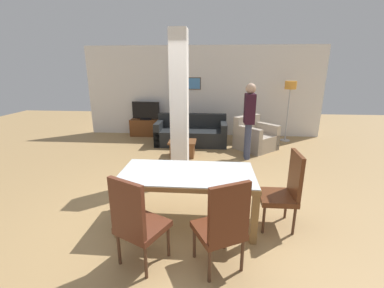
{
  "coord_description": "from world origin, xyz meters",
  "views": [
    {
      "loc": [
        0.31,
        -3.13,
        2.07
      ],
      "look_at": [
        0.0,
        0.81,
        0.89
      ],
      "focal_mm": 24.0,
      "sensor_mm": 36.0,
      "label": 1
    }
  ],
  "objects_px": {
    "dining_chair_near_left": "(137,221)",
    "standing_person": "(249,116)",
    "dining_table": "(187,182)",
    "tv_screen": "(146,111)",
    "tv_stand": "(147,128)",
    "armchair": "(255,138)",
    "sofa": "(191,134)",
    "coffee_table": "(183,148)",
    "floor_lamp": "(290,91)",
    "dining_chair_head_right": "(285,189)",
    "dining_chair_near_right": "(223,225)",
    "bottle": "(186,135)"
  },
  "relations": [
    {
      "from": "armchair",
      "to": "coffee_table",
      "type": "distance_m",
      "value": 1.96
    },
    {
      "from": "sofa",
      "to": "armchair",
      "type": "relative_size",
      "value": 1.6
    },
    {
      "from": "dining_table",
      "to": "dining_chair_near_left",
      "type": "relative_size",
      "value": 1.72
    },
    {
      "from": "dining_chair_near_right",
      "to": "standing_person",
      "type": "xyz_separation_m",
      "value": [
        0.71,
        3.59,
        0.46
      ]
    },
    {
      "from": "dining_chair_near_left",
      "to": "standing_person",
      "type": "distance_m",
      "value": 3.96
    },
    {
      "from": "tv_screen",
      "to": "dining_table",
      "type": "bearing_deg",
      "value": 116.4
    },
    {
      "from": "sofa",
      "to": "coffee_table",
      "type": "distance_m",
      "value": 1.07
    },
    {
      "from": "bottle",
      "to": "floor_lamp",
      "type": "distance_m",
      "value": 3.27
    },
    {
      "from": "armchair",
      "to": "tv_screen",
      "type": "relative_size",
      "value": 1.41
    },
    {
      "from": "armchair",
      "to": "dining_table",
      "type": "bearing_deg",
      "value": 25.16
    },
    {
      "from": "sofa",
      "to": "armchair",
      "type": "bearing_deg",
      "value": 168.82
    },
    {
      "from": "sofa",
      "to": "coffee_table",
      "type": "xyz_separation_m",
      "value": [
        -0.13,
        -1.06,
        -0.08
      ]
    },
    {
      "from": "dining_chair_head_right",
      "to": "tv_screen",
      "type": "bearing_deg",
      "value": 33.22
    },
    {
      "from": "dining_chair_near_left",
      "to": "sofa",
      "type": "bearing_deg",
      "value": 114.77
    },
    {
      "from": "coffee_table",
      "to": "bottle",
      "type": "height_order",
      "value": "bottle"
    },
    {
      "from": "dining_chair_near_left",
      "to": "tv_stand",
      "type": "relative_size",
      "value": 1.06
    },
    {
      "from": "coffee_table",
      "to": "tv_screen",
      "type": "bearing_deg",
      "value": 125.94
    },
    {
      "from": "tv_stand",
      "to": "standing_person",
      "type": "distance_m",
      "value": 3.52
    },
    {
      "from": "dining_chair_near_right",
      "to": "tv_screen",
      "type": "relative_size",
      "value": 1.21
    },
    {
      "from": "sofa",
      "to": "dining_chair_near_right",
      "type": "bearing_deg",
      "value": 98.55
    },
    {
      "from": "sofa",
      "to": "tv_screen",
      "type": "bearing_deg",
      "value": -28.5
    },
    {
      "from": "dining_chair_head_right",
      "to": "bottle",
      "type": "height_order",
      "value": "dining_chair_head_right"
    },
    {
      "from": "floor_lamp",
      "to": "armchair",
      "type": "bearing_deg",
      "value": -139.55
    },
    {
      "from": "bottle",
      "to": "sofa",
      "type": "bearing_deg",
      "value": 87.37
    },
    {
      "from": "dining_table",
      "to": "dining_chair_near_right",
      "type": "xyz_separation_m",
      "value": [
        0.44,
        -0.86,
        -0.05
      ]
    },
    {
      "from": "armchair",
      "to": "coffee_table",
      "type": "bearing_deg",
      "value": -20.67
    },
    {
      "from": "dining_chair_near_right",
      "to": "tv_stand",
      "type": "height_order",
      "value": "dining_chair_near_right"
    },
    {
      "from": "armchair",
      "to": "standing_person",
      "type": "distance_m",
      "value": 1.07
    },
    {
      "from": "dining_table",
      "to": "tv_stand",
      "type": "distance_m",
      "value": 4.92
    },
    {
      "from": "dining_chair_head_right",
      "to": "tv_stand",
      "type": "relative_size",
      "value": 1.06
    },
    {
      "from": "sofa",
      "to": "floor_lamp",
      "type": "relative_size",
      "value": 1.13
    },
    {
      "from": "sofa",
      "to": "coffee_table",
      "type": "relative_size",
      "value": 3.01
    },
    {
      "from": "armchair",
      "to": "tv_screen",
      "type": "bearing_deg",
      "value": -61.99
    },
    {
      "from": "bottle",
      "to": "tv_stand",
      "type": "bearing_deg",
      "value": 129.67
    },
    {
      "from": "dining_table",
      "to": "tv_screen",
      "type": "bearing_deg",
      "value": 110.62
    },
    {
      "from": "sofa",
      "to": "tv_screen",
      "type": "height_order",
      "value": "tv_screen"
    },
    {
      "from": "dining_chair_near_right",
      "to": "dining_chair_near_left",
      "type": "distance_m",
      "value": 0.89
    },
    {
      "from": "dining_chair_head_right",
      "to": "dining_chair_near_right",
      "type": "bearing_deg",
      "value": 135.88
    },
    {
      "from": "coffee_table",
      "to": "bottle",
      "type": "xyz_separation_m",
      "value": [
        0.08,
        0.13,
        0.29
      ]
    },
    {
      "from": "bottle",
      "to": "dining_chair_head_right",
      "type": "bearing_deg",
      "value": -61.18
    },
    {
      "from": "standing_person",
      "to": "dining_chair_near_right",
      "type": "bearing_deg",
      "value": 169.47
    },
    {
      "from": "floor_lamp",
      "to": "standing_person",
      "type": "relative_size",
      "value": 0.98
    },
    {
      "from": "dining_chair_head_right",
      "to": "dining_chair_near_left",
      "type": "relative_size",
      "value": 1.0
    },
    {
      "from": "dining_table",
      "to": "standing_person",
      "type": "bearing_deg",
      "value": 67.09
    },
    {
      "from": "armchair",
      "to": "dining_chair_head_right",
      "type": "bearing_deg",
      "value": 45.12
    },
    {
      "from": "dining_chair_head_right",
      "to": "standing_person",
      "type": "bearing_deg",
      "value": 2.73
    },
    {
      "from": "dining_table",
      "to": "dining_chair_near_right",
      "type": "bearing_deg",
      "value": -62.87
    },
    {
      "from": "dining_chair_near_right",
      "to": "floor_lamp",
      "type": "relative_size",
      "value": 0.61
    },
    {
      "from": "dining_chair_head_right",
      "to": "dining_table",
      "type": "bearing_deg",
      "value": 90.0
    },
    {
      "from": "tv_screen",
      "to": "standing_person",
      "type": "bearing_deg",
      "value": 152.75
    }
  ]
}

